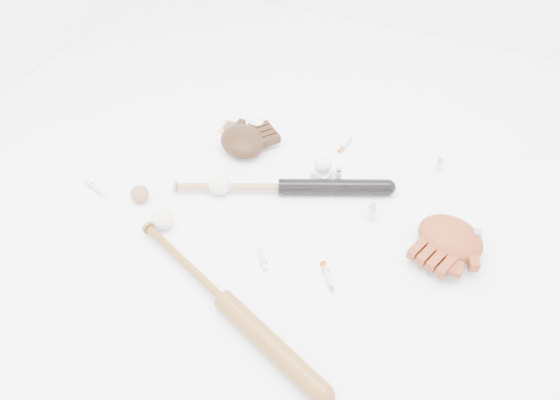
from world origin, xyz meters
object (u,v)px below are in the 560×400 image
at_px(pedestal, 322,174).
at_px(glove_dark, 242,141).
at_px(bat_dark, 281,187).
at_px(bat_wood, 224,301).

bearing_deg(pedestal, glove_dark, 174.76).
xyz_separation_m(bat_dark, bat_wood, (0.04, -0.54, 0.00)).
height_order(glove_dark, pedestal, glove_dark).
bearing_deg(pedestal, bat_dark, -129.32).
bearing_deg(glove_dark, bat_wood, -28.85).
relative_size(bat_dark, pedestal, 12.41).
height_order(bat_wood, glove_dark, glove_dark).
height_order(bat_dark, bat_wood, bat_wood).
bearing_deg(bat_wood, bat_dark, 117.38).
distance_m(bat_dark, glove_dark, 0.30).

